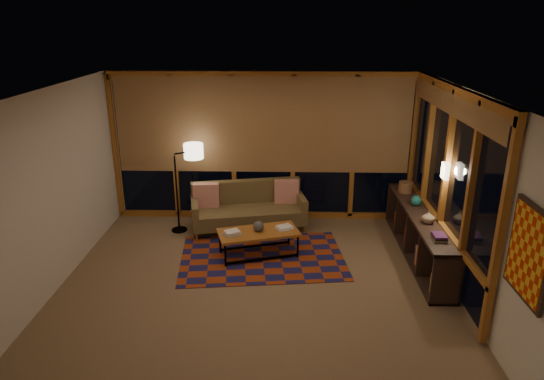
{
  "coord_description": "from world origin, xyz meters",
  "views": [
    {
      "loc": [
        0.39,
        -6.04,
        3.55
      ],
      "look_at": [
        0.21,
        0.64,
        1.18
      ],
      "focal_mm": 32.0,
      "sensor_mm": 36.0,
      "label": 1
    }
  ],
  "objects_px": {
    "coffee_table": "(259,243)",
    "bookshelf": "(418,234)",
    "sofa": "(248,208)",
    "floor_lamp": "(177,189)"
  },
  "relations": [
    {
      "from": "coffee_table",
      "to": "bookshelf",
      "type": "height_order",
      "value": "bookshelf"
    },
    {
      "from": "bookshelf",
      "to": "sofa",
      "type": "bearing_deg",
      "value": 160.7
    },
    {
      "from": "floor_lamp",
      "to": "bookshelf",
      "type": "xyz_separation_m",
      "value": [
        3.96,
        -0.85,
        -0.41
      ]
    },
    {
      "from": "sofa",
      "to": "coffee_table",
      "type": "height_order",
      "value": "sofa"
    },
    {
      "from": "sofa",
      "to": "bookshelf",
      "type": "height_order",
      "value": "sofa"
    },
    {
      "from": "floor_lamp",
      "to": "bookshelf",
      "type": "bearing_deg",
      "value": -47.48
    },
    {
      "from": "coffee_table",
      "to": "bookshelf",
      "type": "bearing_deg",
      "value": -15.14
    },
    {
      "from": "sofa",
      "to": "bookshelf",
      "type": "relative_size",
      "value": 0.67
    },
    {
      "from": "sofa",
      "to": "coffee_table",
      "type": "bearing_deg",
      "value": -88.74
    },
    {
      "from": "bookshelf",
      "to": "coffee_table",
      "type": "bearing_deg",
      "value": -178.45
    }
  ]
}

